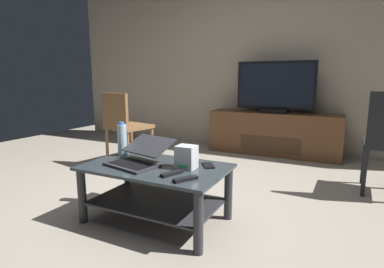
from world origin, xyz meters
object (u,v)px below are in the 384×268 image
(tv_remote, at_px, (186,179))
(coffee_table, at_px, (156,184))
(television, at_px, (275,88))
(side_chair, at_px, (124,124))
(soundbar_remote, at_px, (172,173))
(media_cabinet, at_px, (273,133))
(router_box, at_px, (186,157))
(water_bottle_near, at_px, (122,140))
(cell_phone, at_px, (208,165))
(laptop, at_px, (139,157))

(tv_remote, bearing_deg, coffee_table, -178.21)
(coffee_table, height_order, television, television)
(side_chair, xyz_separation_m, soundbar_remote, (1.35, -1.21, -0.07))
(media_cabinet, height_order, soundbar_remote, media_cabinet)
(television, distance_m, soundbar_remote, 2.54)
(television, xyz_separation_m, router_box, (-0.12, -2.32, -0.40))
(router_box, xyz_separation_m, tv_remote, (0.11, -0.23, -0.07))
(coffee_table, distance_m, soundbar_remote, 0.28)
(coffee_table, relative_size, router_box, 6.38)
(coffee_table, xyz_separation_m, media_cabinet, (0.34, 2.39, 0.00))
(router_box, bearing_deg, television, 87.11)
(television, xyz_separation_m, soundbar_remote, (-0.13, -2.49, -0.47))
(water_bottle_near, height_order, cell_phone, water_bottle_near)
(media_cabinet, distance_m, cell_phone, 2.23)
(tv_remote, bearing_deg, cell_phone, 120.81)
(media_cabinet, bearing_deg, cell_phone, -90.07)
(media_cabinet, bearing_deg, coffee_table, -98.14)
(laptop, height_order, cell_phone, laptop)
(router_box, xyz_separation_m, soundbar_remote, (-0.02, -0.18, -0.07))
(media_cabinet, bearing_deg, router_box, -92.86)
(coffee_table, height_order, router_box, router_box)
(television, height_order, water_bottle_near, television)
(side_chair, height_order, water_bottle_near, side_chair)
(laptop, relative_size, router_box, 2.89)
(laptop, height_order, tv_remote, laptop)
(television, height_order, side_chair, television)
(coffee_table, bearing_deg, router_box, 11.56)
(side_chair, height_order, cell_phone, side_chair)
(water_bottle_near, distance_m, tv_remote, 0.81)
(television, relative_size, router_box, 6.39)
(media_cabinet, relative_size, water_bottle_near, 6.36)
(television, distance_m, cell_phone, 2.26)
(coffee_table, bearing_deg, media_cabinet, 81.86)
(media_cabinet, height_order, tv_remote, media_cabinet)
(laptop, bearing_deg, coffee_table, 8.25)
(television, height_order, laptop, television)
(router_box, bearing_deg, media_cabinet, 87.14)
(side_chair, xyz_separation_m, tv_remote, (1.48, -1.26, -0.07))
(media_cabinet, distance_m, side_chair, 1.99)
(laptop, bearing_deg, side_chair, 132.71)
(television, bearing_deg, side_chair, -138.98)
(router_box, xyz_separation_m, water_bottle_near, (-0.62, 0.09, 0.05))
(media_cabinet, bearing_deg, side_chair, -138.50)
(media_cabinet, xyz_separation_m, side_chair, (-1.48, -1.31, 0.21))
(water_bottle_near, relative_size, cell_phone, 1.93)
(soundbar_remote, bearing_deg, television, 107.61)
(coffee_table, xyz_separation_m, side_chair, (-1.14, 1.08, 0.22))
(soundbar_remote, bearing_deg, tv_remote, -3.48)
(media_cabinet, distance_m, router_box, 2.35)
(media_cabinet, xyz_separation_m, water_bottle_near, (-0.74, -2.25, 0.26))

